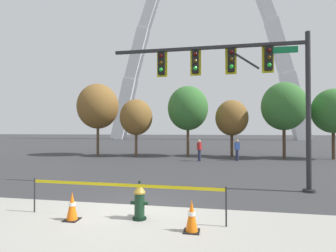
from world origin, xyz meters
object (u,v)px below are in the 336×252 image
(traffic_cone_by_hydrant, at_px, (72,206))
(pedestrian_standing_center, at_px, (199,150))
(pedestrian_walking_left, at_px, (237,150))
(traffic_cone_mid_sidewalk, at_px, (192,216))
(monument_arch, at_px, (205,43))
(traffic_signal_gantry, at_px, (242,76))
(fire_hydrant, at_px, (140,201))

(traffic_cone_by_hydrant, relative_size, pedestrian_standing_center, 0.46)
(traffic_cone_by_hydrant, bearing_deg, pedestrian_standing_center, 79.37)
(pedestrian_walking_left, bearing_deg, traffic_cone_mid_sidewalk, -98.82)
(traffic_cone_mid_sidewalk, bearing_deg, pedestrian_walking_left, 81.18)
(traffic_cone_by_hydrant, relative_size, monument_arch, 0.01)
(traffic_signal_gantry, height_order, pedestrian_standing_center, traffic_signal_gantry)
(traffic_cone_by_hydrant, xyz_separation_m, traffic_signal_gantry, (4.65, 4.32, 4.05))
(fire_hydrant, relative_size, traffic_signal_gantry, 0.13)
(traffic_cone_mid_sidewalk, relative_size, pedestrian_walking_left, 0.46)
(traffic_cone_by_hydrant, relative_size, traffic_signal_gantry, 0.09)
(pedestrian_walking_left, xyz_separation_m, pedestrian_standing_center, (-2.77, -0.70, 0.00))
(fire_hydrant, distance_m, pedestrian_standing_center, 12.76)
(traffic_cone_by_hydrant, xyz_separation_m, monument_arch, (1.21, 57.44, 23.34))
(traffic_cone_mid_sidewalk, distance_m, traffic_signal_gantry, 6.27)
(pedestrian_standing_center, bearing_deg, traffic_cone_mid_sidewalk, -87.43)
(pedestrian_standing_center, bearing_deg, traffic_cone_by_hydrant, -100.63)
(traffic_cone_by_hydrant, relative_size, pedestrian_walking_left, 0.46)
(traffic_signal_gantry, height_order, monument_arch, monument_arch)
(monument_arch, bearing_deg, pedestrian_standing_center, -88.38)
(fire_hydrant, height_order, pedestrian_standing_center, pedestrian_standing_center)
(monument_arch, bearing_deg, traffic_cone_by_hydrant, -91.21)
(monument_arch, height_order, pedestrian_standing_center, monument_arch)
(monument_arch, bearing_deg, traffic_cone_mid_sidewalk, -88.16)
(monument_arch, xyz_separation_m, pedestrian_standing_center, (1.25, -44.32, -22.88))
(traffic_cone_mid_sidewalk, relative_size, monument_arch, 0.01)
(fire_hydrant, relative_size, pedestrian_standing_center, 0.62)
(pedestrian_standing_center, bearing_deg, fire_hydrant, -93.58)
(traffic_signal_gantry, distance_m, pedestrian_standing_center, 9.74)
(fire_hydrant, xyz_separation_m, monument_arch, (-0.46, 57.05, 23.23))
(traffic_signal_gantry, bearing_deg, traffic_cone_mid_sidewalk, -109.31)
(traffic_cone_mid_sidewalk, height_order, monument_arch, monument_arch)
(traffic_signal_gantry, bearing_deg, pedestrian_walking_left, 86.43)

